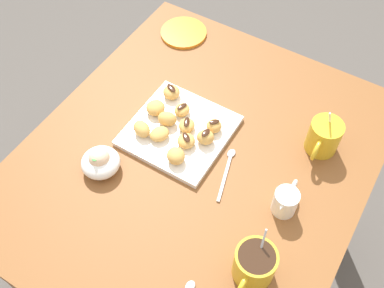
% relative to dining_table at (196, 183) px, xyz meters
% --- Properties ---
extents(ground_plane, '(8.00, 8.00, 0.00)m').
position_rel_dining_table_xyz_m(ground_plane, '(0.00, 0.00, -0.62)').
color(ground_plane, '#514C47').
extents(dining_table, '(1.01, 0.86, 0.76)m').
position_rel_dining_table_xyz_m(dining_table, '(0.00, 0.00, 0.00)').
color(dining_table, brown).
rests_on(dining_table, ground_plane).
extents(pastry_plate_square, '(0.26, 0.26, 0.02)m').
position_rel_dining_table_xyz_m(pastry_plate_square, '(-0.05, -0.08, 0.14)').
color(pastry_plate_square, white).
rests_on(pastry_plate_square, dining_table).
extents(coffee_mug_mustard_left, '(0.13, 0.09, 0.15)m').
position_rel_dining_table_xyz_m(coffee_mug_mustard_left, '(-0.20, 0.27, 0.19)').
color(coffee_mug_mustard_left, gold).
rests_on(coffee_mug_mustard_left, dining_table).
extents(coffee_mug_mustard_right, '(0.13, 0.09, 0.15)m').
position_rel_dining_table_xyz_m(coffee_mug_mustard_right, '(0.20, 0.27, 0.19)').
color(coffee_mug_mustard_right, gold).
rests_on(coffee_mug_mustard_right, dining_table).
extents(cream_pitcher_white, '(0.10, 0.06, 0.07)m').
position_rel_dining_table_xyz_m(cream_pitcher_white, '(0.02, 0.26, 0.18)').
color(cream_pitcher_white, white).
rests_on(cream_pitcher_white, dining_table).
extents(ice_cream_bowl, '(0.10, 0.10, 0.07)m').
position_rel_dining_table_xyz_m(ice_cream_bowl, '(0.16, -0.19, 0.17)').
color(ice_cream_bowl, white).
rests_on(ice_cream_bowl, dining_table).
extents(saucer_orange_left, '(0.15, 0.15, 0.01)m').
position_rel_dining_table_xyz_m(saucer_orange_left, '(-0.40, -0.29, 0.14)').
color(saucer_orange_left, orange).
rests_on(saucer_orange_left, dining_table).
extents(loose_spoon_by_plate, '(0.16, 0.05, 0.01)m').
position_rel_dining_table_xyz_m(loose_spoon_by_plate, '(-0.01, 0.09, 0.14)').
color(loose_spoon_by_plate, silver).
rests_on(loose_spoon_by_plate, dining_table).
extents(beignet_0, '(0.06, 0.06, 0.03)m').
position_rel_dining_table_xyz_m(beignet_0, '(-0.09, -0.00, 0.17)').
color(beignet_0, '#DBA351').
rests_on(beignet_0, pastry_plate_square).
extents(chocolate_drizzle_0, '(0.03, 0.03, 0.00)m').
position_rel_dining_table_xyz_m(chocolate_drizzle_0, '(-0.09, -0.00, 0.19)').
color(chocolate_drizzle_0, '#381E11').
rests_on(chocolate_drizzle_0, beignet_0).
extents(beignet_1, '(0.06, 0.05, 0.03)m').
position_rel_dining_table_xyz_m(beignet_1, '(-0.06, -0.06, 0.17)').
color(beignet_1, '#DBA351').
rests_on(beignet_1, pastry_plate_square).
extents(chocolate_drizzle_1, '(0.04, 0.03, 0.00)m').
position_rel_dining_table_xyz_m(chocolate_drizzle_1, '(-0.06, -0.06, 0.18)').
color(chocolate_drizzle_1, '#381E11').
rests_on(chocolate_drizzle_1, beignet_1).
extents(beignet_2, '(0.07, 0.06, 0.03)m').
position_rel_dining_table_xyz_m(beignet_2, '(0.01, -0.11, 0.17)').
color(beignet_2, '#DBA351').
rests_on(beignet_2, pastry_plate_square).
extents(beignet_3, '(0.05, 0.04, 0.03)m').
position_rel_dining_table_xyz_m(beignet_3, '(-0.10, -0.10, 0.17)').
color(beignet_3, '#DBA351').
rests_on(beignet_3, pastry_plate_square).
extents(chocolate_drizzle_3, '(0.04, 0.02, 0.00)m').
position_rel_dining_table_xyz_m(chocolate_drizzle_3, '(-0.10, -0.10, 0.18)').
color(chocolate_drizzle_3, '#381E11').
rests_on(chocolate_drizzle_3, beignet_3).
extents(beignet_4, '(0.07, 0.07, 0.04)m').
position_rel_dining_table_xyz_m(beignet_4, '(0.04, -0.03, 0.17)').
color(beignet_4, '#DBA351').
rests_on(beignet_4, pastry_plate_square).
extents(beignet_5, '(0.05, 0.06, 0.04)m').
position_rel_dining_table_xyz_m(beignet_5, '(-0.05, -0.12, 0.17)').
color(beignet_5, '#DBA351').
rests_on(beignet_5, pastry_plate_square).
extents(beignet_6, '(0.06, 0.06, 0.03)m').
position_rel_dining_table_xyz_m(beignet_6, '(-0.01, -0.04, 0.17)').
color(beignet_6, '#DBA351').
rests_on(beignet_6, pastry_plate_square).
extents(chocolate_drizzle_6, '(0.03, 0.04, 0.00)m').
position_rel_dining_table_xyz_m(chocolate_drizzle_6, '(-0.01, -0.04, 0.18)').
color(chocolate_drizzle_6, '#381E11').
rests_on(chocolate_drizzle_6, beignet_6).
extents(beignet_7, '(0.07, 0.07, 0.04)m').
position_rel_dining_table_xyz_m(beignet_7, '(-0.06, -0.17, 0.17)').
color(beignet_7, '#DBA351').
rests_on(beignet_7, pastry_plate_square).
extents(beignet_8, '(0.06, 0.06, 0.04)m').
position_rel_dining_table_xyz_m(beignet_8, '(-0.05, -0.00, 0.17)').
color(beignet_8, '#DBA351').
rests_on(beignet_8, pastry_plate_square).
extents(chocolate_drizzle_8, '(0.03, 0.02, 0.00)m').
position_rel_dining_table_xyz_m(chocolate_drizzle_8, '(-0.05, -0.00, 0.19)').
color(chocolate_drizzle_8, '#381E11').
rests_on(chocolate_drizzle_8, beignet_8).
extents(beignet_9, '(0.06, 0.07, 0.04)m').
position_rel_dining_table_xyz_m(beignet_9, '(0.02, -0.16, 0.17)').
color(beignet_9, '#DBA351').
rests_on(beignet_9, pastry_plate_square).
extents(beignet_10, '(0.07, 0.07, 0.03)m').
position_rel_dining_table_xyz_m(beignet_10, '(-0.14, -0.16, 0.17)').
color(beignet_10, '#DBA351').
rests_on(beignet_10, pastry_plate_square).
extents(chocolate_drizzle_10, '(0.03, 0.04, 0.00)m').
position_rel_dining_table_xyz_m(chocolate_drizzle_10, '(-0.14, -0.16, 0.19)').
color(chocolate_drizzle_10, '#381E11').
rests_on(chocolate_drizzle_10, beignet_10).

